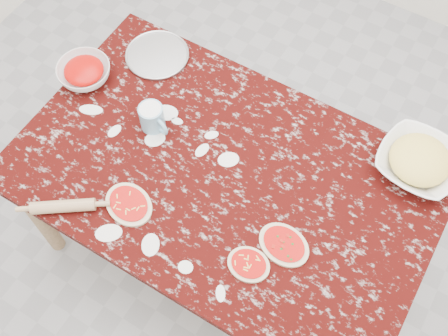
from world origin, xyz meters
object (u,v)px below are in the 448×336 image
at_px(sauce_bowl, 85,73).
at_px(rolling_pin, 63,206).
at_px(flour_mug, 153,118).
at_px(worktable, 224,184).
at_px(cheese_bowl, 418,163).
at_px(pizza_tray, 157,55).

relative_size(sauce_bowl, rolling_pin, 0.95).
bearing_deg(sauce_bowl, flour_mug, -7.96).
height_order(worktable, flour_mug, flour_mug).
distance_m(worktable, cheese_bowl, 0.75).
bearing_deg(flour_mug, worktable, -7.36).
bearing_deg(rolling_pin, sauce_bowl, 120.53).
relative_size(flour_mug, rolling_pin, 0.61).
relative_size(pizza_tray, flour_mug, 1.88).
bearing_deg(pizza_tray, rolling_pin, -81.32).
distance_m(cheese_bowl, flour_mug, 1.03).
xyz_separation_m(sauce_bowl, rolling_pin, (0.31, -0.53, -0.01)).
height_order(pizza_tray, rolling_pin, rolling_pin).
bearing_deg(sauce_bowl, cheese_bowl, 12.63).
bearing_deg(flour_mug, sauce_bowl, 172.04).
distance_m(worktable, flour_mug, 0.38).
height_order(flour_mug, rolling_pin, flour_mug).
xyz_separation_m(pizza_tray, cheese_bowl, (1.16, 0.05, 0.03)).
distance_m(worktable, sauce_bowl, 0.76).
xyz_separation_m(flour_mug, rolling_pin, (-0.08, -0.47, -0.04)).
relative_size(sauce_bowl, flour_mug, 1.55).
bearing_deg(cheese_bowl, flour_mug, -159.76).
bearing_deg(rolling_pin, worktable, 44.80).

